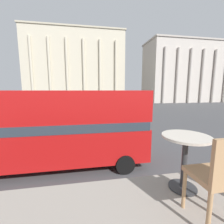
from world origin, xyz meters
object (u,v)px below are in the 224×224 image
object	(u,v)px
cafe_dining_table	(185,150)
traffic_light_near	(83,110)
traffic_light_mid	(118,103)
pedestrian_black	(97,124)
plaza_building_left	(76,67)
cafe_chair_0	(219,175)
traffic_light_far	(125,100)
car_silver	(114,112)
plaza_building_right	(185,73)
double_decker_bus	(46,127)
pedestrian_blue	(92,120)

from	to	relation	value
cafe_dining_table	traffic_light_near	xyz separation A→B (m)	(-1.51, 12.12, -1.07)
traffic_light_mid	pedestrian_black	world-z (taller)	traffic_light_mid
traffic_light_near	plaza_building_left	bearing A→B (deg)	93.71
pedestrian_black	traffic_light_near	bearing A→B (deg)	85.36
cafe_chair_0	traffic_light_far	bearing A→B (deg)	69.67
pedestrian_black	cafe_dining_table	bearing A→B (deg)	140.61
traffic_light_near	car_silver	distance (m)	11.42
plaza_building_left	plaza_building_right	size ratio (longest dim) A/B	1.17
double_decker_bus	pedestrian_black	size ratio (longest dim) A/B	6.44
traffic_light_far	car_silver	size ratio (longest dim) A/B	0.94
car_silver	pedestrian_blue	world-z (taller)	pedestrian_blue
double_decker_bus	pedestrian_blue	xyz separation A→B (m)	(2.75, 8.38, -1.37)
plaza_building_right	traffic_light_far	xyz separation A→B (m)	(-29.88, -25.65, -8.21)
plaza_building_left	traffic_light_near	xyz separation A→B (m)	(2.88, -44.48, -10.18)
double_decker_bus	plaza_building_right	world-z (taller)	plaza_building_right
traffic_light_near	pedestrian_black	xyz separation A→B (m)	(1.27, 0.92, -1.50)
traffic_light_mid	pedestrian_blue	distance (m)	6.07
cafe_dining_table	plaza_building_right	size ratio (longest dim) A/B	0.02
cafe_chair_0	pedestrian_black	world-z (taller)	cafe_chair_0
double_decker_bus	traffic_light_mid	size ratio (longest dim) A/B	2.80
cafe_dining_table	plaza_building_right	distance (m)	62.34
double_decker_bus	plaza_building_right	xyz separation A→B (m)	(39.08, 43.98, 8.40)
traffic_light_far	car_silver	xyz separation A→B (m)	(-2.45, -2.65, -1.87)
traffic_light_mid	traffic_light_near	bearing A→B (deg)	-123.58
double_decker_bus	traffic_light_far	xyz separation A→B (m)	(9.20, 18.34, 0.19)
double_decker_bus	cafe_dining_table	distance (m)	7.54
plaza_building_left	double_decker_bus	bearing A→B (deg)	-88.87
pedestrian_black	pedestrian_blue	world-z (taller)	pedestrian_blue
cafe_dining_table	plaza_building_left	xyz separation A→B (m)	(-4.39, 56.61, 9.11)
traffic_light_mid	pedestrian_black	bearing A→B (deg)	-119.18
cafe_dining_table	car_silver	distance (m)	22.73
car_silver	pedestrian_blue	distance (m)	8.34
double_decker_bus	cafe_chair_0	bearing A→B (deg)	-59.75
car_silver	pedestrian_black	world-z (taller)	pedestrian_black
plaza_building_right	pedestrian_blue	size ratio (longest dim) A/B	16.95
traffic_light_mid	pedestrian_black	distance (m)	7.40
traffic_light_near	traffic_light_mid	distance (m)	8.68
double_decker_bus	traffic_light_mid	xyz separation A→B (m)	(6.70, 12.73, 0.17)
double_decker_bus	pedestrian_black	bearing A→B (deg)	68.79
cafe_chair_0	pedestrian_black	bearing A→B (deg)	83.39
cafe_chair_0	plaza_building_right	bearing A→B (deg)	47.64
plaza_building_left	pedestrian_black	xyz separation A→B (m)	(4.16, -43.57, -11.68)
traffic_light_mid	pedestrian_blue	xyz separation A→B (m)	(-3.94, -4.36, -1.53)
cafe_chair_0	plaza_building_right	distance (m)	62.81
traffic_light_far	pedestrian_blue	size ratio (longest dim) A/B	2.25
car_silver	pedestrian_black	size ratio (longest dim) A/B	2.47
double_decker_bus	cafe_chair_0	xyz separation A→B (m)	(3.37, -7.17, 1.14)
plaza_building_right	traffic_light_near	distance (m)	54.15
cafe_chair_0	car_silver	distance (m)	23.27
double_decker_bus	cafe_dining_table	world-z (taller)	double_decker_bus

